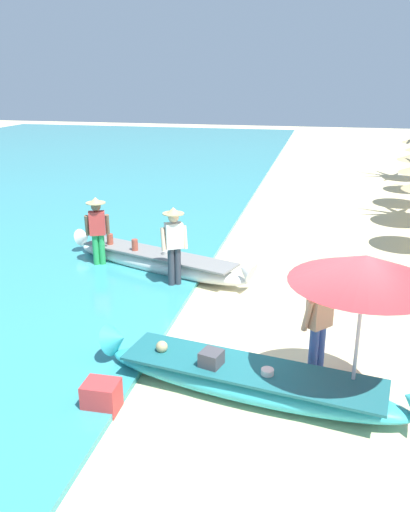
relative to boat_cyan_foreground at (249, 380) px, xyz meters
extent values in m
plane|color=beige|center=(0.63, 0.67, -0.25)|extent=(80.00, 80.00, 0.00)
ellipsoid|color=#33B2BC|center=(0.01, 0.00, -0.04)|extent=(4.45, 1.50, 0.42)
cone|color=#33B2BC|center=(-2.10, 0.33, 0.22)|extent=(0.50, 0.56, 0.56)
cube|color=#1C6267|center=(0.01, 0.00, 0.17)|extent=(3.76, 1.41, 0.04)
sphere|color=tan|center=(-1.33, 0.19, 0.26)|extent=(0.18, 0.18, 0.18)
cube|color=#424247|center=(-0.54, -0.04, 0.29)|extent=(0.35, 0.36, 0.24)
cylinder|color=silver|center=(0.26, -0.10, 0.22)|extent=(0.18, 0.18, 0.10)
ellipsoid|color=white|center=(-2.73, 4.35, -0.02)|extent=(4.58, 2.15, 0.45)
cone|color=white|center=(-0.60, 3.62, 0.25)|extent=(0.52, 0.53, 0.50)
cone|color=white|center=(-4.86, 5.07, 0.25)|extent=(0.52, 0.53, 0.50)
cube|color=gray|center=(-2.73, 4.35, 0.20)|extent=(3.89, 1.93, 0.04)
cylinder|color=#B74C38|center=(-4.03, 4.71, 0.34)|extent=(0.15, 0.15, 0.27)
cylinder|color=#B74C38|center=(-3.29, 4.41, 0.34)|extent=(0.14, 0.14, 0.28)
cylinder|color=silver|center=(-2.51, 4.32, 0.25)|extent=(0.22, 0.22, 0.10)
cylinder|color=#333842|center=(-2.03, 3.54, 0.21)|extent=(0.14, 0.14, 0.91)
cylinder|color=#333842|center=(-2.15, 3.47, 0.21)|extent=(0.14, 0.14, 0.91)
cube|color=silver|center=(-2.09, 3.50, 0.93)|extent=(0.42, 0.37, 0.53)
cylinder|color=beige|center=(-1.88, 3.61, 0.88)|extent=(0.17, 0.21, 0.49)
cylinder|color=beige|center=(-2.28, 3.37, 0.88)|extent=(0.17, 0.21, 0.49)
sphere|color=beige|center=(-2.09, 3.50, 1.31)|extent=(0.22, 0.22, 0.22)
cylinder|color=tan|center=(-2.09, 3.50, 1.39)|extent=(0.44, 0.44, 0.02)
cone|color=tan|center=(-2.09, 3.50, 1.46)|extent=(0.26, 0.26, 0.12)
cylinder|color=#3D5BA8|center=(0.85, 0.71, 0.16)|extent=(0.14, 0.14, 0.81)
cylinder|color=#3D5BA8|center=(0.94, 0.81, 0.16)|extent=(0.14, 0.14, 0.81)
cube|color=tan|center=(0.90, 0.76, 0.83)|extent=(0.41, 0.41, 0.55)
cylinder|color=tan|center=(0.73, 0.61, 0.78)|extent=(0.20, 0.20, 0.50)
cylinder|color=tan|center=(1.04, 0.95, 0.78)|extent=(0.20, 0.20, 0.50)
sphere|color=tan|center=(0.90, 0.76, 1.23)|extent=(0.22, 0.22, 0.22)
cylinder|color=green|center=(-4.21, 4.28, 0.16)|extent=(0.14, 0.14, 0.82)
cylinder|color=green|center=(-4.08, 4.34, 0.16)|extent=(0.14, 0.14, 0.82)
cube|color=#DB3D38|center=(-4.14, 4.31, 0.84)|extent=(0.42, 0.34, 0.54)
cylinder|color=brown|center=(-4.36, 4.24, 0.79)|extent=(0.16, 0.21, 0.50)
cylinder|color=brown|center=(-3.94, 4.42, 0.79)|extent=(0.16, 0.21, 0.50)
sphere|color=brown|center=(-4.14, 4.31, 1.23)|extent=(0.22, 0.22, 0.22)
cylinder|color=tan|center=(-4.14, 4.31, 1.31)|extent=(0.44, 0.44, 0.02)
cone|color=tan|center=(-4.14, 4.31, 1.38)|extent=(0.26, 0.26, 0.12)
cylinder|color=#B7B7BC|center=(1.39, 0.05, 0.84)|extent=(0.05, 0.05, 2.17)
cone|color=red|center=(1.39, 0.05, 1.76)|extent=(1.91, 1.91, 0.36)
cylinder|color=#333338|center=(1.39, 0.05, -0.22)|extent=(0.36, 0.36, 0.06)
cube|color=#C63838|center=(-1.88, -0.78, -0.03)|extent=(0.47, 0.40, 0.43)
camera|label=1|loc=(0.80, -6.28, 4.05)|focal=36.55mm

